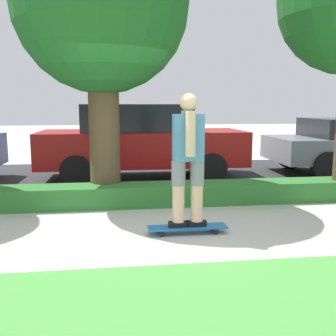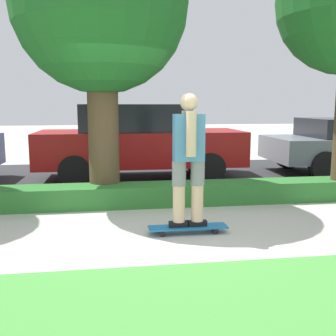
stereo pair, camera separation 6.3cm
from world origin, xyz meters
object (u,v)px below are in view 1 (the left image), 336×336
object	(u,v)px
skateboard	(187,228)
tree_mid	(101,8)
parked_car_middle	(141,141)
skater_person	(188,157)

from	to	relation	value
skateboard	tree_mid	distance (m)	3.84
tree_mid	parked_car_middle	xyz separation A→B (m)	(0.76, 2.21, -2.36)
tree_mid	parked_car_middle	size ratio (longest dim) A/B	1.02
skater_person	tree_mid	world-z (taller)	tree_mid
skater_person	tree_mid	bearing A→B (deg)	120.22
skater_person	parked_car_middle	world-z (taller)	skater_person
skateboard	parked_car_middle	bearing A→B (deg)	94.69
skater_person	parked_car_middle	bearing A→B (deg)	94.69
tree_mid	parked_car_middle	world-z (taller)	tree_mid
skateboard	tree_mid	xyz separation A→B (m)	(-1.10, 1.89, 3.15)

